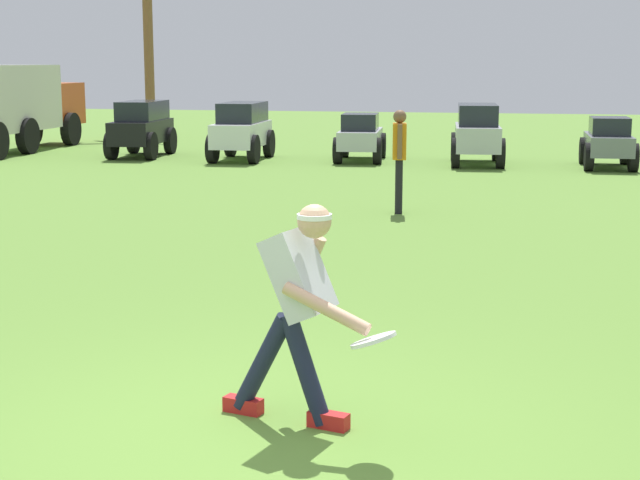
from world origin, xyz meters
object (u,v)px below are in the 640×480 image
Objects in this scene: parked_car_slot_d at (477,132)px; palm_tree_far_left at (147,13)px; parked_car_slot_c at (360,137)px; frisbee_thrower at (298,301)px; teammate_midfield at (399,151)px; parked_car_slot_e at (608,142)px; box_truck at (15,103)px; frisbee_in_flight at (373,340)px; parked_car_slot_b at (242,129)px; parked_car_slot_a at (142,127)px.

palm_tree_far_left is at bearing 147.22° from parked_car_slot_d.
parked_car_slot_c is 10.72m from palm_tree_far_left.
parked_car_slot_c is at bearing 98.62° from frisbee_thrower.
teammate_midfield is 8.25m from parked_car_slot_e.
parked_car_slot_d is at bearing -3.52° from box_truck.
frisbee_in_flight is 0.14× the size of parked_car_slot_d.
parked_car_slot_e is (5.53, -0.38, 0.00)m from parked_car_slot_c.
palm_tree_far_left is at bearing 140.00° from parked_car_slot_c.
teammate_midfield is 0.64× the size of parked_car_slot_b.
palm_tree_far_left is (-9.81, 14.39, 2.81)m from teammate_midfield.
teammate_midfield is 0.25× the size of palm_tree_far_left.
parked_car_slot_d is (5.46, 0.16, 0.00)m from parked_car_slot_b.
parked_car_slot_b is 1.10× the size of parked_car_slot_e.
parked_car_slot_b is at bearing 179.88° from parked_car_slot_e.
parked_car_slot_d reaches higher than parked_car_slot_e.
parked_car_slot_e is (10.92, -0.33, -0.16)m from parked_car_slot_a.
parked_car_slot_c is (-3.07, 17.08, -0.11)m from frisbee_in_flight.
parked_car_slot_e is at bearing 64.34° from teammate_midfield.
frisbee_in_flight is 0.15× the size of parked_car_slot_c.
box_truck is (-9.05, 0.52, 0.67)m from parked_car_slot_c.
parked_car_slot_b is at bearing 107.92° from frisbee_thrower.
frisbee_thrower is 0.22× the size of palm_tree_far_left.
parked_car_slot_e reaches higher than frisbee_in_flight.
parked_car_slot_b is at bearing -53.80° from palm_tree_far_left.
frisbee_thrower is at bearing -100.37° from parked_car_slot_e.
parked_car_slot_c is 9.09m from box_truck.
teammate_midfield reaches higher than parked_car_slot_c.
teammate_midfield is 13.81m from box_truck.
parked_car_slot_b is 2.79m from parked_car_slot_c.
parked_car_slot_d is at bearing 89.44° from frisbee_thrower.
parked_car_slot_a is at bearing 178.28° from parked_car_slot_e.
teammate_midfield reaches higher than parked_car_slot_b.
parked_car_slot_c is at bearing -40.00° from palm_tree_far_left.
parked_car_slot_d is (0.16, 16.53, -0.07)m from frisbee_thrower.
frisbee_in_flight is 16.88m from parked_car_slot_e.
parked_car_slot_d is 1.11× the size of parked_car_slot_e.
parked_car_slot_e is (2.83, -0.17, -0.16)m from parked_car_slot_d.
box_truck reaches higher than parked_car_slot_b.
frisbee_thrower reaches higher than parked_car_slot_b.
parked_car_slot_b is 9.12m from palm_tree_far_left.
palm_tree_far_left is (-2.45, 6.64, 3.03)m from parked_car_slot_a.
frisbee_in_flight is at bearing -88.73° from parked_car_slot_d.
parked_car_slot_b is 1.08× the size of parked_car_slot_c.
parked_car_slot_a is at bearing -8.86° from box_truck.
box_truck is at bearing 171.14° from parked_car_slot_a.
teammate_midfield reaches higher than frisbee_in_flight.
parked_car_slot_e is at bearing 79.63° from frisbee_thrower.
frisbee_thrower is 25.70m from palm_tree_far_left.
parked_car_slot_a is 0.42× the size of box_truck.
parked_car_slot_b is at bearing -172.51° from parked_car_slot_c.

